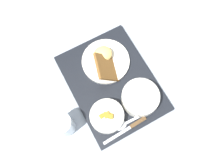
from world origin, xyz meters
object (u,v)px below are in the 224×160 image
at_px(bowl_salad, 107,116).
at_px(glass_water, 63,125).
at_px(plate_main, 105,60).
at_px(spoon, 127,122).
at_px(bowl_soup, 140,98).
at_px(knife, 133,125).

distance_m(bowl_salad, glass_water, 0.16).
xyz_separation_m(bowl_salad, plate_main, (0.19, -0.12, -0.01)).
distance_m(plate_main, spoon, 0.25).
bearing_deg(bowl_salad, glass_water, 66.80).
height_order(bowl_salad, spoon, bowl_salad).
xyz_separation_m(bowl_salad, glass_water, (0.06, 0.15, 0.01)).
distance_m(bowl_salad, bowl_soup, 0.14).
height_order(bowl_salad, plate_main, plate_main).
bearing_deg(glass_water, bowl_salad, -113.20).
bearing_deg(glass_water, spoon, -121.72).
xyz_separation_m(bowl_salad, knife, (-0.08, -0.06, -0.02)).
bearing_deg(spoon, glass_water, -22.99).
xyz_separation_m(bowl_soup, knife, (-0.06, 0.08, -0.03)).
height_order(spoon, glass_water, glass_water).
relative_size(spoon, glass_water, 1.34).
bearing_deg(plate_main, glass_water, 115.08).
xyz_separation_m(plate_main, knife, (-0.27, 0.06, -0.01)).
distance_m(spoon, glass_water, 0.23).
bearing_deg(bowl_salad, plate_main, -32.71).
bearing_deg(plate_main, knife, 167.32).
xyz_separation_m(bowl_salad, spoon, (-0.06, -0.05, -0.02)).
xyz_separation_m(bowl_soup, spoon, (-0.04, 0.09, -0.03)).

